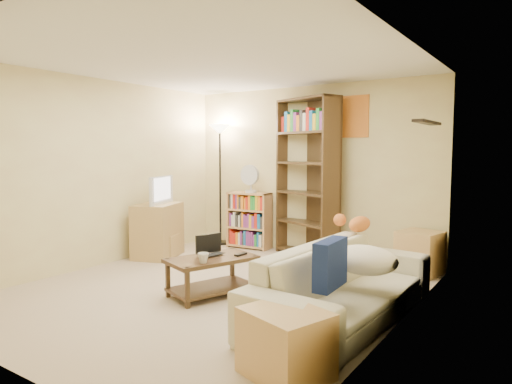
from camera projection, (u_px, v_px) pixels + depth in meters
room at (213, 143)px, 4.92m from camera, size 4.50×4.54×2.52m
sofa at (344, 284)px, 4.17m from camera, size 2.36×1.13×0.66m
navy_pillow at (330, 264)px, 3.68m from camera, size 0.15×0.44×0.39m
cream_blanket at (364, 260)px, 4.09m from camera, size 0.61×0.44×0.26m
tabby_cat at (356, 223)px, 5.00m from camera, size 0.52×0.21×0.18m
coffee_table at (212, 271)px, 4.87m from camera, size 0.80×1.04×0.41m
laptop at (215, 256)px, 4.89m from camera, size 0.35×0.28×0.02m
laptop_screen at (208, 243)px, 4.98m from camera, size 0.12×0.29×0.21m
mug at (203, 258)px, 4.60m from camera, size 0.21×0.21×0.10m
tv_remote at (241, 254)px, 4.96m from camera, size 0.06×0.17×0.02m
tv_stand at (158, 230)px, 6.64m from camera, size 0.73×0.86×0.78m
television at (157, 190)px, 6.59m from camera, size 0.76×0.54×0.40m
tall_bookshelf at (307, 174)px, 6.61m from camera, size 1.09×0.70×2.30m
short_bookshelf at (249, 220)px, 7.24m from camera, size 0.71×0.33×0.89m
desk_fan at (250, 178)px, 7.12m from camera, size 0.32×0.18×0.44m
floor_lamp at (220, 149)px, 7.47m from camera, size 0.33×0.33×1.97m
side_table at (420, 253)px, 5.71m from camera, size 0.56×0.56×0.54m
end_cabinet at (286, 343)px, 3.12m from camera, size 0.67×0.61×0.46m
book_stacks at (324, 259)px, 6.18m from camera, size 0.41×0.21×0.17m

